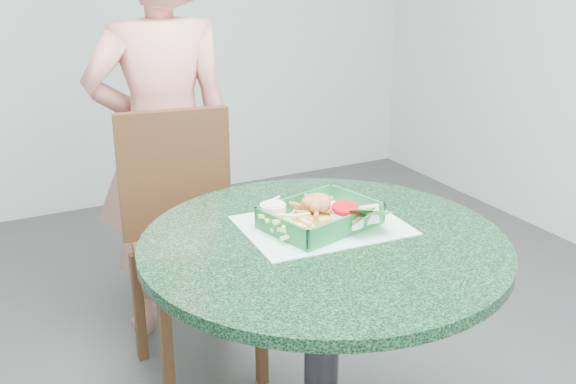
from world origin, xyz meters
name	(u,v)px	position (x,y,z in m)	size (l,w,h in m)	color
cafe_table	(323,306)	(0.00, 0.00, 0.58)	(0.92, 0.92, 0.75)	#29292D
dining_chair	(186,228)	(-0.11, 0.76, 0.53)	(0.39, 0.39, 0.93)	#55381D
diner_person	(164,141)	(-0.09, 1.04, 0.77)	(0.56, 0.37, 1.55)	tan
placemat	(322,232)	(0.04, 0.07, 0.75)	(0.41, 0.31, 0.00)	#91CFB8
food_basket	(320,227)	(0.03, 0.07, 0.77)	(0.28, 0.20, 0.06)	#186D33
crab_sandwich	(318,213)	(0.03, 0.09, 0.80)	(0.12, 0.12, 0.07)	gold
fries_pile	(285,227)	(-0.07, 0.08, 0.79)	(0.10, 0.11, 0.04)	#EDD672
sauce_ramekin	(273,213)	(-0.07, 0.14, 0.80)	(0.07, 0.07, 0.04)	silver
garnish_cup	(349,225)	(0.07, 0.00, 0.79)	(0.13, 0.12, 0.05)	white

